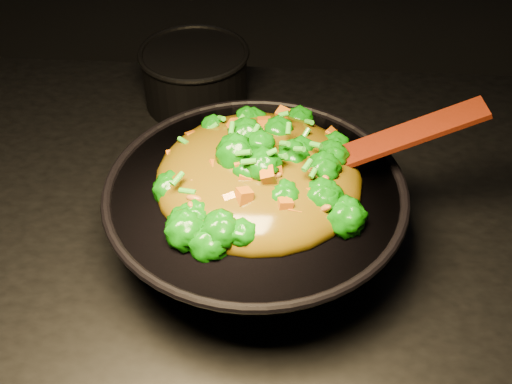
# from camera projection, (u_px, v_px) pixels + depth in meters

# --- Properties ---
(stovetop) EXTENTS (1.20, 0.90, 0.90)m
(stovetop) POSITION_uv_depth(u_px,v_px,m) (207.00, 379.00, 1.29)
(stovetop) COLOR black
(stovetop) RESTS_ON ground
(wok) EXTENTS (0.50, 0.50, 0.11)m
(wok) POSITION_uv_depth(u_px,v_px,m) (256.00, 218.00, 0.91)
(wok) COLOR black
(wok) RESTS_ON stovetop
(stir_fry) EXTENTS (0.37, 0.37, 0.10)m
(stir_fry) POSITION_uv_depth(u_px,v_px,m) (259.00, 154.00, 0.85)
(stir_fry) COLOR #0D5A06
(stir_fry) RESTS_ON wok
(spatula) EXTENTS (0.27, 0.08, 0.11)m
(spatula) POSITION_uv_depth(u_px,v_px,m) (381.00, 144.00, 0.86)
(spatula) COLOR #351505
(spatula) RESTS_ON wok
(back_pot) EXTENTS (0.23, 0.23, 0.11)m
(back_pot) POSITION_uv_depth(u_px,v_px,m) (195.00, 76.00, 1.18)
(back_pot) COLOR black
(back_pot) RESTS_ON stovetop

